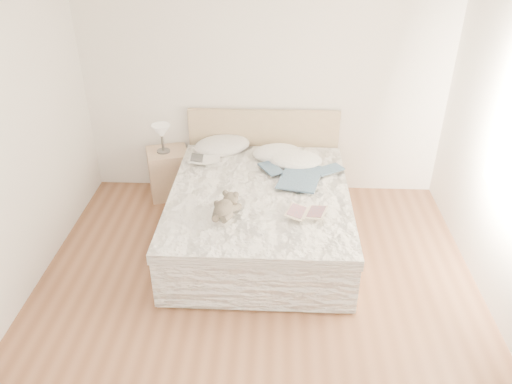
{
  "coord_description": "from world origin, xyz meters",
  "views": [
    {
      "loc": [
        0.16,
        -3.02,
        3.04
      ],
      "look_at": [
        -0.03,
        1.05,
        0.62
      ],
      "focal_mm": 35.0,
      "sensor_mm": 36.0,
      "label": 1
    }
  ],
  "objects_px": {
    "bed": "(260,212)",
    "photo_book": "(205,159)",
    "table_lamp": "(162,133)",
    "teddy_bear": "(224,215)",
    "nightstand": "(169,173)",
    "childrens_book": "(306,213)"
  },
  "relations": [
    {
      "from": "photo_book",
      "to": "childrens_book",
      "type": "height_order",
      "value": "photo_book"
    },
    {
      "from": "bed",
      "to": "photo_book",
      "type": "distance_m",
      "value": 0.85
    },
    {
      "from": "bed",
      "to": "table_lamp",
      "type": "height_order",
      "value": "bed"
    },
    {
      "from": "table_lamp",
      "to": "teddy_bear",
      "type": "distance_m",
      "value": 1.63
    },
    {
      "from": "photo_book",
      "to": "childrens_book",
      "type": "relative_size",
      "value": 0.97
    },
    {
      "from": "table_lamp",
      "to": "photo_book",
      "type": "height_order",
      "value": "table_lamp"
    },
    {
      "from": "teddy_bear",
      "to": "childrens_book",
      "type": "bearing_deg",
      "value": 18.96
    },
    {
      "from": "photo_book",
      "to": "teddy_bear",
      "type": "relative_size",
      "value": 1.08
    },
    {
      "from": "bed",
      "to": "childrens_book",
      "type": "height_order",
      "value": "bed"
    },
    {
      "from": "nightstand",
      "to": "table_lamp",
      "type": "xyz_separation_m",
      "value": [
        -0.03,
        -0.02,
        0.51
      ]
    },
    {
      "from": "table_lamp",
      "to": "teddy_bear",
      "type": "height_order",
      "value": "table_lamp"
    },
    {
      "from": "table_lamp",
      "to": "childrens_book",
      "type": "height_order",
      "value": "table_lamp"
    },
    {
      "from": "bed",
      "to": "childrens_book",
      "type": "bearing_deg",
      "value": -49.16
    },
    {
      "from": "table_lamp",
      "to": "teddy_bear",
      "type": "bearing_deg",
      "value": -59.2
    },
    {
      "from": "nightstand",
      "to": "teddy_bear",
      "type": "relative_size",
      "value": 1.78
    },
    {
      "from": "teddy_bear",
      "to": "table_lamp",
      "type": "bearing_deg",
      "value": 132.35
    },
    {
      "from": "bed",
      "to": "table_lamp",
      "type": "bearing_deg",
      "value": 144.49
    },
    {
      "from": "bed",
      "to": "nightstand",
      "type": "xyz_separation_m",
      "value": [
        -1.09,
        0.82,
        -0.03
      ]
    },
    {
      "from": "childrens_book",
      "to": "bed",
      "type": "bearing_deg",
      "value": 148.8
    },
    {
      "from": "bed",
      "to": "table_lamp",
      "type": "distance_m",
      "value": 1.46
    },
    {
      "from": "nightstand",
      "to": "teddy_bear",
      "type": "height_order",
      "value": "teddy_bear"
    },
    {
      "from": "nightstand",
      "to": "table_lamp",
      "type": "height_order",
      "value": "table_lamp"
    }
  ]
}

